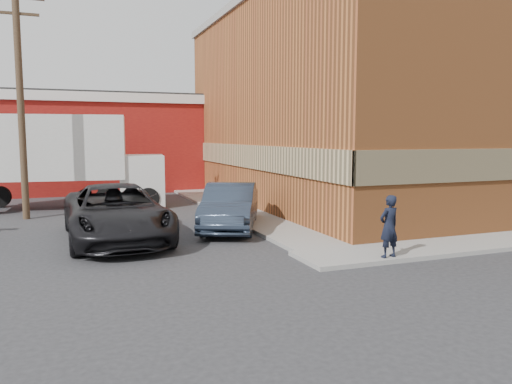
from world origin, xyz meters
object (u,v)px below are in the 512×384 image
object	(u,v)px
box_truck	(69,155)
sedan	(230,207)
brick_building	(379,105)
man	(389,226)
utility_pole	(20,94)
warehouse	(65,142)
suv_a	(116,213)

from	to	relation	value
box_truck	sedan	bearing A→B (deg)	-48.03
sedan	brick_building	bearing A→B (deg)	51.25
man	utility_pole	bearing A→B (deg)	-58.73
warehouse	man	distance (m)	22.92
suv_a	brick_building	bearing A→B (deg)	20.89
brick_building	warehouse	bearing A→B (deg)	142.80
brick_building	utility_pole	size ratio (longest dim) A/B	2.03
man	box_truck	size ratio (longest dim) A/B	0.19
suv_a	box_truck	xyz separation A→B (m)	(-1.23, 7.79, 1.49)
brick_building	man	world-z (taller)	brick_building
suv_a	sedan	bearing A→B (deg)	6.47
warehouse	box_truck	size ratio (longest dim) A/B	1.92
utility_pole	suv_a	bearing A→B (deg)	-61.94
man	sedan	xyz separation A→B (m)	(-2.38, 5.69, -0.13)
man	sedan	world-z (taller)	man
brick_building	suv_a	bearing A→B (deg)	-157.68
utility_pole	brick_building	bearing A→B (deg)	-0.02
box_truck	utility_pole	bearing A→B (deg)	-117.31
warehouse	sedan	size ratio (longest dim) A/B	3.42
sedan	box_truck	xyz separation A→B (m)	(-5.06, 7.26, 1.57)
brick_building	box_truck	distance (m)	14.74
warehouse	suv_a	bearing A→B (deg)	-85.21
man	suv_a	size ratio (longest dim) A/B	0.26
box_truck	suv_a	bearing A→B (deg)	-73.92
brick_building	sedan	bearing A→B (deg)	-152.42
utility_pole	sedan	bearing A→B (deg)	-35.96
utility_pole	suv_a	xyz separation A→B (m)	(2.87, -5.39, -3.89)
sedan	suv_a	world-z (taller)	suv_a
warehouse	man	xyz separation A→B (m)	(7.58, -21.55, -1.89)
man	box_truck	bearing A→B (deg)	-69.58
utility_pole	sedan	distance (m)	9.18
man	sedan	bearing A→B (deg)	-76.75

